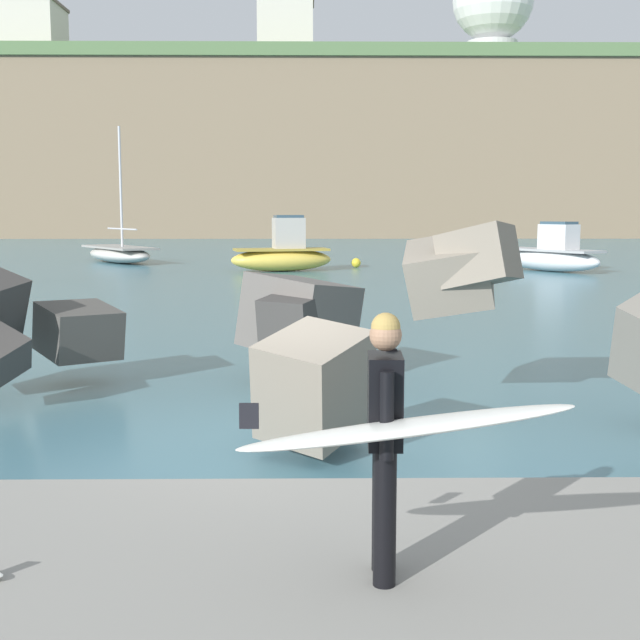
{
  "coord_description": "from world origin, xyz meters",
  "views": [
    {
      "loc": [
        0.24,
        -9.37,
        2.67
      ],
      "look_at": [
        0.37,
        0.5,
        1.4
      ],
      "focal_mm": 48.23,
      "sensor_mm": 36.0,
      "label": 1
    }
  ],
  "objects_px": {
    "station_building_west": "(34,32)",
    "boat_near_left": "(119,253)",
    "surfer_with_board": "(391,429)",
    "station_building_central": "(286,29)",
    "boat_near_centre": "(552,255)",
    "boat_near_right": "(283,254)",
    "mooring_buoy_inner": "(356,263)",
    "radar_dome": "(493,7)"
  },
  "relations": [
    {
      "from": "boat_near_centre",
      "to": "station_building_central",
      "type": "distance_m",
      "value": 58.29
    },
    {
      "from": "boat_near_left",
      "to": "station_building_central",
      "type": "height_order",
      "value": "station_building_central"
    },
    {
      "from": "boat_near_left",
      "to": "mooring_buoy_inner",
      "type": "bearing_deg",
      "value": -17.93
    },
    {
      "from": "mooring_buoy_inner",
      "to": "station_building_central",
      "type": "relative_size",
      "value": 0.06
    },
    {
      "from": "surfer_with_board",
      "to": "station_building_west",
      "type": "xyz_separation_m",
      "value": [
        -28.36,
        85.0,
        19.32
      ]
    },
    {
      "from": "surfer_with_board",
      "to": "mooring_buoy_inner",
      "type": "distance_m",
      "value": 34.71
    },
    {
      "from": "boat_near_left",
      "to": "boat_near_right",
      "type": "relative_size",
      "value": 1.46
    },
    {
      "from": "station_building_central",
      "to": "boat_near_left",
      "type": "bearing_deg",
      "value": -98.95
    },
    {
      "from": "station_building_west",
      "to": "boat_near_centre",
      "type": "bearing_deg",
      "value": -54.05
    },
    {
      "from": "mooring_buoy_inner",
      "to": "station_building_west",
      "type": "relative_size",
      "value": 0.06
    },
    {
      "from": "radar_dome",
      "to": "station_building_west",
      "type": "xyz_separation_m",
      "value": [
        -48.17,
        -7.8,
        -4.27
      ]
    },
    {
      "from": "station_building_central",
      "to": "mooring_buoy_inner",
      "type": "bearing_deg",
      "value": -84.88
    },
    {
      "from": "station_building_west",
      "to": "boat_near_left",
      "type": "bearing_deg",
      "value": -68.67
    },
    {
      "from": "station_building_central",
      "to": "station_building_west",
      "type": "bearing_deg",
      "value": -179.78
    },
    {
      "from": "boat_near_right",
      "to": "mooring_buoy_inner",
      "type": "xyz_separation_m",
      "value": [
        3.34,
        2.43,
        -0.54
      ]
    },
    {
      "from": "mooring_buoy_inner",
      "to": "station_building_central",
      "type": "bearing_deg",
      "value": 95.12
    },
    {
      "from": "surfer_with_board",
      "to": "station_building_central",
      "type": "bearing_deg",
      "value": 91.92
    },
    {
      "from": "boat_near_centre",
      "to": "mooring_buoy_inner",
      "type": "height_order",
      "value": "boat_near_centre"
    },
    {
      "from": "mooring_buoy_inner",
      "to": "station_building_west",
      "type": "bearing_deg",
      "value": 120.81
    },
    {
      "from": "boat_near_centre",
      "to": "station_building_central",
      "type": "bearing_deg",
      "value": 103.69
    },
    {
      "from": "mooring_buoy_inner",
      "to": "radar_dome",
      "type": "relative_size",
      "value": 0.04
    },
    {
      "from": "boat_near_centre",
      "to": "boat_near_left",
      "type": "bearing_deg",
      "value": 162.26
    },
    {
      "from": "radar_dome",
      "to": "station_building_central",
      "type": "height_order",
      "value": "radar_dome"
    },
    {
      "from": "boat_near_left",
      "to": "surfer_with_board",
      "type": "bearing_deg",
      "value": -75.17
    },
    {
      "from": "surfer_with_board",
      "to": "boat_near_centre",
      "type": "xyz_separation_m",
      "value": [
        10.08,
        32.01,
        -0.58
      ]
    },
    {
      "from": "boat_near_right",
      "to": "radar_dome",
      "type": "bearing_deg",
      "value": 70.46
    },
    {
      "from": "boat_near_left",
      "to": "station_building_central",
      "type": "relative_size",
      "value": 0.86
    },
    {
      "from": "station_building_central",
      "to": "radar_dome",
      "type": "bearing_deg",
      "value": 18.75
    },
    {
      "from": "boat_near_left",
      "to": "mooring_buoy_inner",
      "type": "height_order",
      "value": "boat_near_left"
    },
    {
      "from": "boat_near_left",
      "to": "mooring_buoy_inner",
      "type": "distance_m",
      "value": 12.46
    },
    {
      "from": "radar_dome",
      "to": "station_building_central",
      "type": "distance_m",
      "value": 24.26
    },
    {
      "from": "boat_near_left",
      "to": "station_building_west",
      "type": "distance_m",
      "value": 53.83
    },
    {
      "from": "boat_near_left",
      "to": "radar_dome",
      "type": "xyz_separation_m",
      "value": [
        30.01,
        54.31,
        24.4
      ]
    },
    {
      "from": "boat_near_left",
      "to": "station_building_west",
      "type": "height_order",
      "value": "station_building_west"
    },
    {
      "from": "boat_near_left",
      "to": "boat_near_centre",
      "type": "bearing_deg",
      "value": -17.74
    },
    {
      "from": "boat_near_centre",
      "to": "boat_near_right",
      "type": "distance_m",
      "value": 11.76
    },
    {
      "from": "surfer_with_board",
      "to": "mooring_buoy_inner",
      "type": "bearing_deg",
      "value": 87.25
    },
    {
      "from": "surfer_with_board",
      "to": "station_building_central",
      "type": "relative_size",
      "value": 0.27
    },
    {
      "from": "boat_near_left",
      "to": "radar_dome",
      "type": "distance_m",
      "value": 66.67
    },
    {
      "from": "station_building_west",
      "to": "surfer_with_board",
      "type": "bearing_deg",
      "value": -71.55
    },
    {
      "from": "station_building_west",
      "to": "station_building_central",
      "type": "distance_m",
      "value": 25.5
    },
    {
      "from": "mooring_buoy_inner",
      "to": "boat_near_left",
      "type": "bearing_deg",
      "value": 162.07
    }
  ]
}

